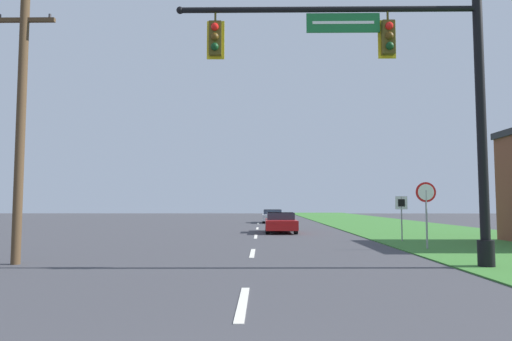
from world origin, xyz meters
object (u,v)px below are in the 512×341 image
utility_pole_near (21,119)px  car_ahead (281,222)px  far_car (272,216)px  stop_sign (426,200)px  route_sign_post (401,208)px  signal_mast (407,90)px

utility_pole_near → car_ahead: bearing=60.6°
far_car → stop_sign: stop_sign is taller
car_ahead → utility_pole_near: size_ratio=0.54×
route_sign_post → car_ahead: bearing=129.0°
car_ahead → signal_mast: bearing=-79.0°
stop_sign → route_sign_post: bearing=87.3°
car_ahead → route_sign_post: 8.43m
utility_pole_near → far_car: bearing=74.4°
stop_sign → far_car: bearing=102.2°
far_car → car_ahead: bearing=-89.3°
route_sign_post → utility_pole_near: utility_pole_near is taller
car_ahead → route_sign_post: bearing=-51.0°
signal_mast → route_sign_post: (2.35, 8.48, -3.35)m
route_sign_post → utility_pole_near: 15.83m
signal_mast → far_car: bearing=96.1°
car_ahead → far_car: same height
far_car → route_sign_post: size_ratio=2.22×
car_ahead → far_car: bearing=90.7°
route_sign_post → far_car: bearing=104.8°
stop_sign → utility_pole_near: 14.13m
signal_mast → car_ahead: bearing=101.0°
far_car → stop_sign: bearing=-77.8°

